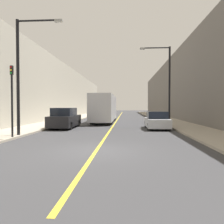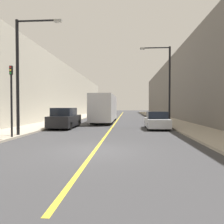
{
  "view_description": "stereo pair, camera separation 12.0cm",
  "coord_description": "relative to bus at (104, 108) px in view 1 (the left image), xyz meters",
  "views": [
    {
      "loc": [
        1.35,
        -9.78,
        2.02
      ],
      "look_at": [
        -0.07,
        12.09,
        1.44
      ],
      "focal_mm": 35.0,
      "sensor_mm": 36.0,
      "label": 1
    },
    {
      "loc": [
        1.47,
        -9.77,
        2.02
      ],
      "look_at": [
        -0.07,
        12.09,
        1.44
      ],
      "focal_mm": 35.0,
      "sensor_mm": 36.0,
      "label": 2
    }
  ],
  "objects": [
    {
      "name": "street_lamp_left",
      "position": [
        -4.01,
        -13.74,
        2.67
      ],
      "size": [
        3.09,
        0.24,
        7.51
      ],
      "color": "black",
      "rests_on": "sidewalk_left"
    },
    {
      "name": "bus",
      "position": [
        0.0,
        0.0,
        0.0
      ],
      "size": [
        2.49,
        11.18,
        3.4
      ],
      "color": "silver",
      "rests_on": "ground"
    },
    {
      "name": "sidewalk_left",
      "position": [
        -5.68,
        12.17,
        -1.75
      ],
      "size": [
        3.36,
        72.0,
        0.14
      ],
      "primitive_type": "cube",
      "color": "#A89E8C",
      "rests_on": "ground"
    },
    {
      "name": "ground_plane",
      "position": [
        1.41,
        -17.83,
        -1.82
      ],
      "size": [
        200.0,
        200.0,
        0.0
      ],
      "primitive_type": "plane",
      "color": "#38383A"
    },
    {
      "name": "street_lamp_right",
      "position": [
        6.85,
        -5.17,
        2.87
      ],
      "size": [
        3.09,
        0.24,
        7.89
      ],
      "color": "black",
      "rests_on": "sidewalk_right"
    },
    {
      "name": "car_right_near",
      "position": [
        5.5,
        -7.93,
        -1.12
      ],
      "size": [
        1.9,
        4.26,
        1.56
      ],
      "color": "silver",
      "rests_on": "ground"
    },
    {
      "name": "building_row_right",
      "position": [
        12.19,
        12.17,
        3.37
      ],
      "size": [
        4.0,
        72.0,
        10.37
      ],
      "primitive_type": "cube",
      "color": "#66605B",
      "rests_on": "ground"
    },
    {
      "name": "building_row_left",
      "position": [
        -9.37,
        12.17,
        2.73
      ],
      "size": [
        4.0,
        72.0,
        9.1
      ],
      "primitive_type": "cube",
      "color": "#B7B2A3",
      "rests_on": "ground"
    },
    {
      "name": "sidewalk_right",
      "position": [
        8.51,
        12.17,
        -1.75
      ],
      "size": [
        3.36,
        72.0,
        0.14
      ],
      "primitive_type": "cube",
      "color": "#A89E8C",
      "rests_on": "ground"
    },
    {
      "name": "traffic_light",
      "position": [
        -4.2,
        -14.7,
        0.68
      ],
      "size": [
        0.16,
        0.18,
        4.35
      ],
      "color": "black",
      "rests_on": "sidewalk_left"
    },
    {
      "name": "road_center_line",
      "position": [
        1.41,
        12.17,
        -1.82
      ],
      "size": [
        0.16,
        72.0,
        0.01
      ],
      "primitive_type": "cube",
      "color": "gold",
      "rests_on": "ground"
    },
    {
      "name": "parked_suv_left",
      "position": [
        -2.88,
        -7.85,
        -0.95
      ],
      "size": [
        1.97,
        4.92,
        1.88
      ],
      "color": "black",
      "rests_on": "ground"
    }
  ]
}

